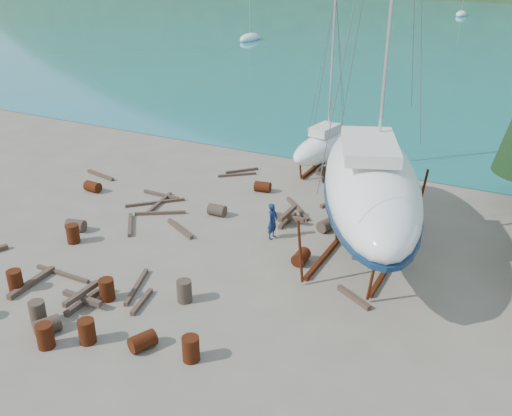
% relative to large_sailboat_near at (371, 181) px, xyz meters
% --- Properties ---
extents(ground, '(600.00, 600.00, 0.00)m').
position_rel_large_sailboat_near_xyz_m(ground, '(-4.94, -5.28, -3.34)').
color(ground, '#685F52').
rests_on(ground, ground).
extents(moored_boat_left, '(2.00, 5.00, 6.05)m').
position_rel_large_sailboat_near_xyz_m(moored_boat_left, '(-34.94, 54.72, -2.95)').
color(moored_boat_left, white).
rests_on(moored_boat_left, ground).
extents(moored_boat_far, '(2.00, 5.00, 6.05)m').
position_rel_large_sailboat_near_xyz_m(moored_boat_far, '(-12.94, 104.72, -2.95)').
color(moored_boat_far, white).
rests_on(moored_boat_far, ground).
extents(large_sailboat_near, '(8.42, 13.67, 20.75)m').
position_rel_large_sailboat_near_xyz_m(large_sailboat_near, '(0.00, 0.00, 0.00)').
color(large_sailboat_near, white).
rests_on(large_sailboat_near, ground).
extents(small_sailboat_shore, '(3.01, 6.66, 10.27)m').
position_rel_large_sailboat_near_xyz_m(small_sailboat_shore, '(-5.21, 8.45, -1.64)').
color(small_sailboat_shore, white).
rests_on(small_sailboat_shore, ground).
extents(worker, '(0.46, 0.66, 1.74)m').
position_rel_large_sailboat_near_xyz_m(worker, '(-4.21, -0.79, -2.46)').
color(worker, '#11234D').
rests_on(worker, ground).
extents(drum_0, '(0.58, 0.58, 0.88)m').
position_rel_large_sailboat_near_xyz_m(drum_0, '(-11.21, -9.49, -2.90)').
color(drum_0, '#612110').
rests_on(drum_0, ground).
extents(drum_1, '(0.92, 1.05, 0.58)m').
position_rel_large_sailboat_near_xyz_m(drum_1, '(-8.05, -10.92, -3.05)').
color(drum_1, '#2D2823').
rests_on(drum_1, ground).
extents(drum_2, '(0.90, 0.61, 0.58)m').
position_rel_large_sailboat_near_xyz_m(drum_2, '(-15.52, -0.35, -3.05)').
color(drum_2, '#612110').
rests_on(drum_2, ground).
extents(drum_3, '(0.58, 0.58, 0.88)m').
position_rel_large_sailboat_near_xyz_m(drum_3, '(-6.43, -10.68, -2.90)').
color(drum_3, '#612110').
rests_on(drum_3, ground).
extents(drum_4, '(0.96, 0.71, 0.58)m').
position_rel_large_sailboat_near_xyz_m(drum_4, '(-7.14, 4.00, -3.05)').
color(drum_4, '#612110').
rests_on(drum_4, ground).
extents(drum_5, '(0.58, 0.58, 0.88)m').
position_rel_large_sailboat_near_xyz_m(drum_5, '(-4.90, -7.05, -2.90)').
color(drum_5, '#2D2823').
rests_on(drum_5, ground).
extents(drum_6, '(0.59, 0.89, 0.58)m').
position_rel_large_sailboat_near_xyz_m(drum_6, '(-2.10, -2.32, -3.05)').
color(drum_6, '#612110').
rests_on(drum_6, ground).
extents(drum_7, '(0.58, 0.58, 0.88)m').
position_rel_large_sailboat_near_xyz_m(drum_7, '(-2.77, -9.82, -2.90)').
color(drum_7, '#612110').
rests_on(drum_7, ground).
extents(drum_8, '(0.58, 0.58, 0.88)m').
position_rel_large_sailboat_near_xyz_m(drum_8, '(-12.12, -5.40, -2.90)').
color(drum_8, '#612110').
rests_on(drum_8, ground).
extents(drum_9, '(0.91, 0.62, 0.58)m').
position_rel_large_sailboat_near_xyz_m(drum_9, '(-7.78, 0.16, -3.05)').
color(drum_9, '#2D2823').
rests_on(drum_9, ground).
extents(drum_10, '(0.58, 0.58, 0.88)m').
position_rel_large_sailboat_near_xyz_m(drum_10, '(-7.50, -11.52, -2.90)').
color(drum_10, '#612110').
rests_on(drum_10, ground).
extents(drum_11, '(0.82, 1.01, 0.58)m').
position_rel_large_sailboat_near_xyz_m(drum_11, '(-2.25, 1.11, -3.05)').
color(drum_11, '#2D2823').
rests_on(drum_11, ground).
extents(drum_12, '(0.89, 1.04, 0.58)m').
position_rel_large_sailboat_near_xyz_m(drum_12, '(-4.54, -10.08, -3.05)').
color(drum_12, '#612110').
rests_on(drum_12, ground).
extents(drum_14, '(0.58, 0.58, 0.88)m').
position_rel_large_sailboat_near_xyz_m(drum_14, '(-7.59, -8.32, -2.90)').
color(drum_14, '#612110').
rests_on(drum_14, ground).
extents(drum_15, '(0.99, 0.76, 0.58)m').
position_rel_large_sailboat_near_xyz_m(drum_15, '(-12.87, -4.45, -3.05)').
color(drum_15, '#2D2823').
rests_on(drum_15, ground).
extents(drum_16, '(0.58, 0.58, 0.88)m').
position_rel_large_sailboat_near_xyz_m(drum_16, '(-8.77, -10.64, -2.90)').
color(drum_16, '#2D2823').
rests_on(drum_16, ground).
extents(timber_0, '(1.86, 1.59, 0.14)m').
position_rel_large_sailboat_near_xyz_m(timber_0, '(-9.58, 5.46, -3.27)').
color(timber_0, brown).
rests_on(timber_0, ground).
extents(timber_1, '(1.62, 1.06, 0.19)m').
position_rel_large_sailboat_near_xyz_m(timber_1, '(0.82, -3.98, -3.24)').
color(timber_1, brown).
rests_on(timber_1, ground).
extents(timber_2, '(2.31, 0.66, 0.19)m').
position_rel_large_sailboat_near_xyz_m(timber_2, '(-16.72, 1.61, -3.24)').
color(timber_2, brown).
rests_on(timber_2, ground).
extents(timber_3, '(2.76, 0.18, 0.15)m').
position_rel_large_sailboat_near_xyz_m(timber_3, '(-10.43, -7.82, -3.26)').
color(timber_3, brown).
rests_on(timber_3, ground).
extents(timber_4, '(2.26, 0.20, 0.17)m').
position_rel_large_sailboat_near_xyz_m(timber_4, '(-11.75, 0.84, -3.25)').
color(timber_4, brown).
rests_on(timber_4, ground).
extents(timber_5, '(1.03, 2.49, 0.16)m').
position_rel_large_sailboat_near_xyz_m(timber_5, '(-7.09, -7.19, -3.25)').
color(timber_5, brown).
rests_on(timber_5, ground).
extents(timber_6, '(0.93, 1.78, 0.19)m').
position_rel_large_sailboat_near_xyz_m(timber_6, '(-3.04, 4.24, -3.24)').
color(timber_6, brown).
rests_on(timber_6, ground).
extents(timber_7, '(0.55, 1.67, 0.17)m').
position_rel_large_sailboat_near_xyz_m(timber_7, '(-6.24, -7.96, -3.25)').
color(timber_7, brown).
rests_on(timber_7, ground).
extents(timber_8, '(2.10, 1.23, 0.19)m').
position_rel_large_sailboat_near_xyz_m(timber_8, '(-8.47, -2.14, -3.24)').
color(timber_8, brown).
rests_on(timber_8, ground).
extents(timber_9, '(1.51, 1.62, 0.15)m').
position_rel_large_sailboat_near_xyz_m(timber_9, '(-9.65, 6.19, -3.26)').
color(timber_9, brown).
rests_on(timber_9, ground).
extents(timber_10, '(2.12, 2.16, 0.16)m').
position_rel_large_sailboat_near_xyz_m(timber_10, '(-4.41, 2.61, -3.25)').
color(timber_10, brown).
rests_on(timber_10, ground).
extents(timber_11, '(2.25, 1.49, 0.15)m').
position_rel_large_sailboat_near_xyz_m(timber_11, '(-10.40, -1.08, -3.26)').
color(timber_11, brown).
rests_on(timber_11, ground).
extents(timber_12, '(1.59, 2.00, 0.17)m').
position_rel_large_sailboat_near_xyz_m(timber_12, '(-10.89, -2.88, -3.25)').
color(timber_12, brown).
rests_on(timber_12, ground).
extents(timber_15, '(2.34, 2.31, 0.15)m').
position_rel_large_sailboat_near_xyz_m(timber_15, '(-11.42, -0.14, -3.26)').
color(timber_15, brown).
rests_on(timber_15, ground).
extents(timber_16, '(0.38, 2.44, 0.23)m').
position_rel_large_sailboat_near_xyz_m(timber_16, '(-10.98, -8.93, -3.22)').
color(timber_16, brown).
rests_on(timber_16, ground).
extents(timber_17, '(0.63, 2.74, 0.16)m').
position_rel_large_sailboat_near_xyz_m(timber_17, '(-11.19, -0.11, -3.25)').
color(timber_17, brown).
rests_on(timber_17, ground).
extents(timber_pile_fore, '(1.80, 1.80, 0.60)m').
position_rel_large_sailboat_near_xyz_m(timber_pile_fore, '(-8.18, -9.05, -3.04)').
color(timber_pile_fore, brown).
rests_on(timber_pile_fore, ground).
extents(timber_pile_aft, '(1.80, 1.80, 0.60)m').
position_rel_large_sailboat_near_xyz_m(timber_pile_aft, '(-4.28, 1.05, -3.04)').
color(timber_pile_aft, brown).
rests_on(timber_pile_aft, ground).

